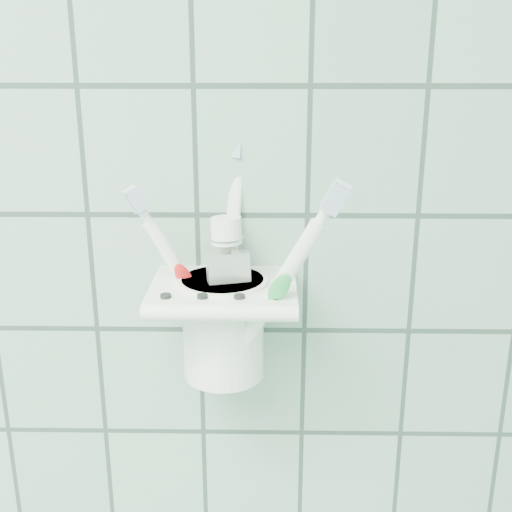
{
  "coord_description": "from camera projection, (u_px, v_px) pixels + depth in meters",
  "views": [
    {
      "loc": [
        0.69,
        0.61,
        1.52
      ],
      "look_at": [
        0.68,
        1.1,
        1.36
      ],
      "focal_mm": 45.0,
      "sensor_mm": 36.0,
      "label": 1
    }
  ],
  "objects": [
    {
      "name": "toothpaste_tube",
      "position": [
        233.0,
        286.0,
        0.57
      ],
      "size": [
        0.04,
        0.04,
        0.15
      ],
      "rotation": [
        -0.04,
        -0.03,
        0.26
      ],
      "color": "silver",
      "rests_on": "cup"
    },
    {
      "name": "holder_bracket",
      "position": [
        224.0,
        293.0,
        0.58
      ],
      "size": [
        0.13,
        0.11,
        0.04
      ],
      "color": "white",
      "rests_on": "wall_back"
    },
    {
      "name": "cup",
      "position": [
        223.0,
        323.0,
        0.59
      ],
      "size": [
        0.08,
        0.08,
        0.1
      ],
      "color": "white",
      "rests_on": "holder_bracket"
    },
    {
      "name": "toothbrush_blue",
      "position": [
        220.0,
        253.0,
        0.58
      ],
      "size": [
        0.03,
        0.06,
        0.22
      ],
      "rotation": [
        -0.25,
        -0.02,
        -0.41
      ],
      "color": "white",
      "rests_on": "cup"
    },
    {
      "name": "toothbrush_orange",
      "position": [
        222.0,
        265.0,
        0.55
      ],
      "size": [
        0.09,
        0.04,
        0.21
      ],
      "rotation": [
        0.15,
        0.49,
        -0.05
      ],
      "color": "white",
      "rests_on": "cup"
    },
    {
      "name": "toothbrush_pink",
      "position": [
        231.0,
        265.0,
        0.59
      ],
      "size": [
        0.09,
        0.03,
        0.19
      ],
      "rotation": [
        -0.2,
        -0.45,
        0.56
      ],
      "color": "white",
      "rests_on": "cup"
    }
  ]
}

